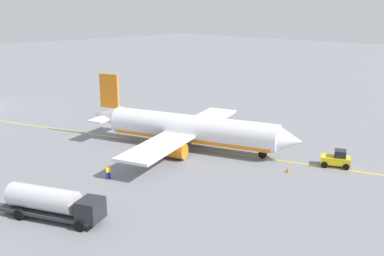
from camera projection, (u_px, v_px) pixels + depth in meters
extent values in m
plane|color=slate|center=(192.00, 148.00, 64.19)|extent=(400.00, 400.00, 0.00)
cylinder|color=white|center=(192.00, 128.00, 63.43)|extent=(24.96, 11.61, 3.85)
cube|color=orange|center=(192.00, 136.00, 63.70)|extent=(23.42, 10.51, 1.08)
cone|color=white|center=(289.00, 140.00, 57.78)|extent=(4.47, 4.61, 3.70)
cone|color=white|center=(107.00, 116.00, 69.25)|extent=(5.66, 4.65, 3.27)
cube|color=orange|center=(109.00, 91.00, 67.93)|extent=(3.15, 1.36, 5.20)
cube|color=white|center=(110.00, 116.00, 68.97)|extent=(4.94, 8.73, 0.24)
cube|color=white|center=(186.00, 131.00, 63.96)|extent=(14.03, 29.80, 0.36)
cylinder|color=orange|center=(205.00, 131.00, 68.51)|extent=(3.70, 3.01, 2.10)
cylinder|color=orange|center=(174.00, 150.00, 59.41)|extent=(3.70, 3.01, 2.10)
cylinder|color=#4C4C51|center=(263.00, 150.00, 59.66)|extent=(0.24, 0.24, 1.22)
cylinder|color=black|center=(263.00, 154.00, 59.82)|extent=(1.17, 0.73, 1.10)
cylinder|color=#4C4C51|center=(187.00, 134.00, 66.98)|extent=(0.24, 0.24, 1.22)
cylinder|color=black|center=(187.00, 138.00, 67.14)|extent=(1.17, 0.73, 1.10)
cylinder|color=#4C4C51|center=(171.00, 144.00, 62.43)|extent=(0.24, 0.24, 1.22)
cylinder|color=black|center=(171.00, 148.00, 62.59)|extent=(1.17, 0.73, 1.10)
cube|color=#2D2D33|center=(49.00, 212.00, 42.75)|extent=(10.17, 6.32, 0.30)
cube|color=#232328|center=(91.00, 210.00, 41.00)|extent=(2.80, 3.00, 2.00)
cube|color=black|center=(99.00, 207.00, 40.60)|extent=(0.95, 1.90, 0.90)
cylinder|color=silver|center=(43.00, 198.00, 42.60)|extent=(7.53, 5.01, 2.30)
cylinder|color=black|center=(95.00, 214.00, 42.55)|extent=(1.15, 0.76, 1.10)
cylinder|color=black|center=(80.00, 226.00, 40.28)|extent=(1.15, 0.76, 1.10)
cylinder|color=black|center=(36.00, 204.00, 44.74)|extent=(1.15, 0.76, 1.10)
cylinder|color=black|center=(19.00, 215.00, 42.47)|extent=(1.15, 0.76, 1.10)
cube|color=yellow|center=(335.00, 160.00, 56.68)|extent=(4.11, 3.37, 0.90)
cube|color=black|center=(340.00, 154.00, 56.30)|extent=(1.96, 2.05, 0.90)
cylinder|color=black|center=(324.00, 165.00, 56.26)|extent=(0.85, 0.62, 0.80)
cylinder|color=black|center=(325.00, 160.00, 58.10)|extent=(0.85, 0.62, 0.80)
cylinder|color=black|center=(346.00, 167.00, 55.51)|extent=(0.85, 0.62, 0.80)
cylinder|color=black|center=(346.00, 162.00, 57.35)|extent=(0.85, 0.62, 0.80)
cube|color=navy|center=(108.00, 175.00, 52.68)|extent=(0.46, 0.53, 0.85)
cube|color=yellow|center=(108.00, 170.00, 52.49)|extent=(0.52, 0.62, 0.60)
sphere|color=tan|center=(108.00, 166.00, 52.38)|extent=(0.24, 0.24, 0.24)
cone|color=#F2590F|center=(288.00, 170.00, 54.81)|extent=(0.54, 0.54, 0.60)
cube|color=yellow|center=(192.00, 148.00, 64.19)|extent=(83.31, 28.17, 0.01)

